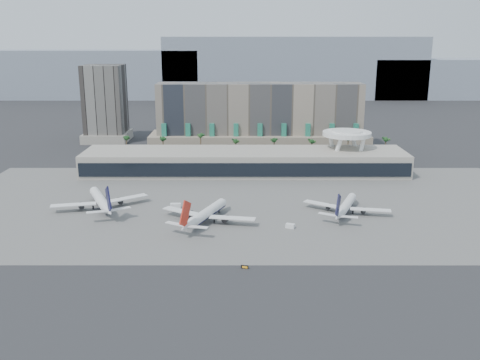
{
  "coord_description": "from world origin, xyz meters",
  "views": [
    {
      "loc": [
        -2.3,
        -167.29,
        70.73
      ],
      "look_at": [
        -2.4,
        40.0,
        14.76
      ],
      "focal_mm": 40.0,
      "sensor_mm": 36.0,
      "label": 1
    }
  ],
  "objects_px": {
    "airliner_left": "(101,200)",
    "airliner_right": "(346,206)",
    "service_vehicle_b": "(290,226)",
    "taxiway_sign": "(245,267)",
    "airliner_centre": "(206,214)",
    "service_vehicle_a": "(176,206)"
  },
  "relations": [
    {
      "from": "airliner_left",
      "to": "airliner_right",
      "type": "distance_m",
      "value": 102.42
    },
    {
      "from": "airliner_right",
      "to": "service_vehicle_b",
      "type": "relative_size",
      "value": 10.71
    },
    {
      "from": "taxiway_sign",
      "to": "airliner_centre",
      "type": "bearing_deg",
      "value": 123.35
    },
    {
      "from": "airliner_left",
      "to": "airliner_centre",
      "type": "distance_m",
      "value": 48.56
    },
    {
      "from": "airliner_centre",
      "to": "service_vehicle_a",
      "type": "distance_m",
      "value": 22.72
    },
    {
      "from": "airliner_left",
      "to": "service_vehicle_b",
      "type": "distance_m",
      "value": 81.43
    },
    {
      "from": "airliner_right",
      "to": "service_vehicle_a",
      "type": "xyz_separation_m",
      "value": [
        -70.84,
        6.87,
        -2.19
      ]
    },
    {
      "from": "airliner_centre",
      "to": "service_vehicle_b",
      "type": "bearing_deg",
      "value": 10.56
    },
    {
      "from": "airliner_centre",
      "to": "airliner_right",
      "type": "height_order",
      "value": "airliner_centre"
    },
    {
      "from": "airliner_left",
      "to": "service_vehicle_a",
      "type": "distance_m",
      "value": 31.5
    },
    {
      "from": "service_vehicle_b",
      "to": "airliner_right",
      "type": "bearing_deg",
      "value": 57.87
    },
    {
      "from": "airliner_right",
      "to": "airliner_centre",
      "type": "bearing_deg",
      "value": -147.04
    },
    {
      "from": "airliner_right",
      "to": "service_vehicle_b",
      "type": "height_order",
      "value": "airliner_right"
    },
    {
      "from": "service_vehicle_a",
      "to": "taxiway_sign",
      "type": "bearing_deg",
      "value": -65.68
    },
    {
      "from": "airliner_right",
      "to": "taxiway_sign",
      "type": "xyz_separation_m",
      "value": [
        -41.96,
        -53.97,
        -2.73
      ]
    },
    {
      "from": "airliner_centre",
      "to": "taxiway_sign",
      "type": "relative_size",
      "value": 16.11
    },
    {
      "from": "airliner_right",
      "to": "service_vehicle_a",
      "type": "bearing_deg",
      "value": -163.33
    },
    {
      "from": "service_vehicle_b",
      "to": "taxiway_sign",
      "type": "xyz_separation_m",
      "value": [
        -17.62,
        -36.65,
        -0.31
      ]
    },
    {
      "from": "service_vehicle_b",
      "to": "taxiway_sign",
      "type": "height_order",
      "value": "service_vehicle_b"
    },
    {
      "from": "service_vehicle_b",
      "to": "taxiway_sign",
      "type": "relative_size",
      "value": 1.37
    },
    {
      "from": "service_vehicle_a",
      "to": "taxiway_sign",
      "type": "xyz_separation_m",
      "value": [
        28.88,
        -60.85,
        -0.54
      ]
    },
    {
      "from": "service_vehicle_a",
      "to": "service_vehicle_b",
      "type": "distance_m",
      "value": 52.42
    }
  ]
}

